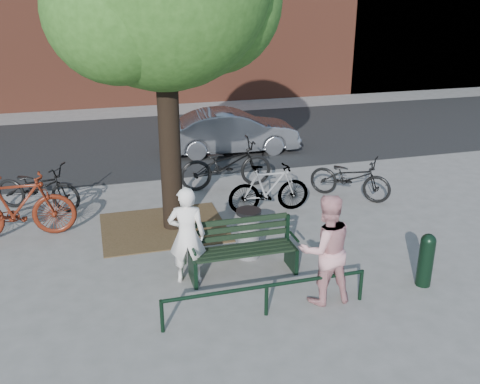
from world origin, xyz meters
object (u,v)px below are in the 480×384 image
object	(u,v)px
park_bench	(242,247)
litter_bin	(249,233)
bollard	(426,258)
bicycle_c	(226,164)
parked_car	(232,131)
person_right	(325,249)
person_left	(187,235)

from	to	relation	value
park_bench	litter_bin	distance (m)	0.59
park_bench	bollard	bearing A→B (deg)	-23.39
bicycle_c	parked_car	size ratio (longest dim) A/B	0.59
person_right	bollard	bearing A→B (deg)	179.44
park_bench	litter_bin	bearing A→B (deg)	62.72
person_right	bicycle_c	distance (m)	5.13
park_bench	bicycle_c	bearing A→B (deg)	79.30
bicycle_c	parked_car	world-z (taller)	parked_car
bicycle_c	person_left	bearing A→B (deg)	157.01
parked_car	park_bench	bearing A→B (deg)	169.07
person_right	bollard	size ratio (longest dim) A/B	1.92
bollard	parked_car	world-z (taller)	parked_car
bollard	litter_bin	distance (m)	2.93
person_right	parked_car	bearing A→B (deg)	-94.66
bollard	litter_bin	bearing A→B (deg)	145.11
bicycle_c	parked_car	xyz separation A→B (m)	(0.89, 2.76, 0.04)
person_right	litter_bin	world-z (taller)	person_right
person_left	person_right	distance (m)	2.16
person_right	litter_bin	distance (m)	1.83
parked_car	person_right	bearing A→B (deg)	177.73
park_bench	bollard	size ratio (longest dim) A/B	1.96
litter_bin	parked_car	world-z (taller)	parked_car
litter_bin	bollard	bearing A→B (deg)	-34.89
person_left	bollard	distance (m)	3.77
litter_bin	parked_car	xyz separation A→B (m)	(1.38, 6.22, 0.17)
litter_bin	bicycle_c	world-z (taller)	bicycle_c
bicycle_c	bollard	bearing A→B (deg)	-160.02
person_right	bicycle_c	world-z (taller)	person_right
person_right	park_bench	bearing A→B (deg)	-49.53
person_right	litter_bin	xyz separation A→B (m)	(-0.68, 1.65, -0.41)
person_right	parked_car	xyz separation A→B (m)	(0.69, 7.87, -0.24)
person_right	parked_car	world-z (taller)	person_right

